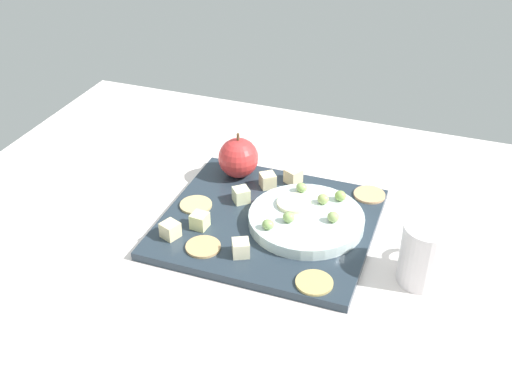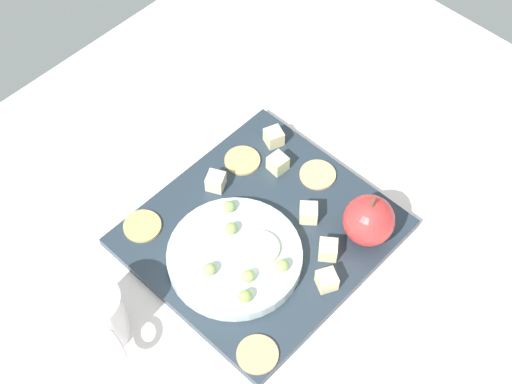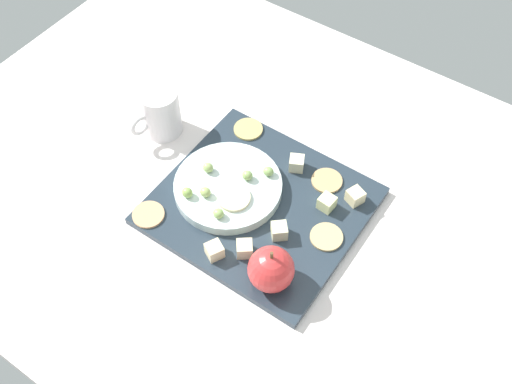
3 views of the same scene
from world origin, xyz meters
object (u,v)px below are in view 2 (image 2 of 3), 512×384
at_px(grape_4, 245,296).
at_px(cheese_cube_2, 327,280).
at_px(cheese_cube_0, 278,163).
at_px(grape_0, 248,276).
at_px(cup, 98,317).
at_px(grape_3, 229,207).
at_px(cheese_cube_4, 274,137).
at_px(cheese_cube_5, 328,250).
at_px(grape_1, 209,269).
at_px(platter, 261,233).
at_px(cheese_cube_1, 216,181).
at_px(apple_slice_0, 258,249).
at_px(cheese_cube_3, 308,213).
at_px(apple_whole, 369,220).
at_px(grape_5, 231,229).
at_px(cracker_0, 242,160).
at_px(cracker_3, 318,175).
at_px(grape_2, 281,267).
at_px(cracker_2, 257,354).
at_px(cracker_1, 142,226).
at_px(serving_dish, 235,257).

bearing_deg(grape_4, cheese_cube_2, 149.92).
height_order(cheese_cube_0, grape_0, grape_0).
bearing_deg(cup, grape_3, -179.47).
xyz_separation_m(cheese_cube_4, cheese_cube_5, (0.09, 0.18, 0.00)).
relative_size(cheese_cube_5, grape_1, 1.33).
bearing_deg(platter, cup, -10.24).
bearing_deg(cheese_cube_1, grape_3, 64.67).
bearing_deg(apple_slice_0, cheese_cube_3, 176.15).
relative_size(cheese_cube_1, apple_slice_0, 0.45).
xyz_separation_m(apple_whole, cup, (0.34, -0.15, -0.00)).
relative_size(cheese_cube_3, cheese_cube_5, 1.00).
distance_m(cheese_cube_2, grape_0, 0.10).
xyz_separation_m(cheese_cube_1, grape_5, (0.05, 0.08, 0.01)).
relative_size(apple_whole, cheese_cube_3, 2.87).
relative_size(cheese_cube_1, grape_4, 1.33).
xyz_separation_m(cheese_cube_1, cracker_0, (-0.06, -0.00, -0.01)).
height_order(cracker_3, apple_slice_0, apple_slice_0).
height_order(cheese_cube_4, grape_0, grape_0).
bearing_deg(platter, grape_0, 32.31).
height_order(apple_whole, apple_slice_0, apple_whole).
bearing_deg(grape_2, cracker_2, 28.03).
height_order(cheese_cube_2, cracker_1, cheese_cube_2).
height_order(apple_whole, cup, cup).
relative_size(grape_1, grape_5, 1.00).
xyz_separation_m(cheese_cube_3, cup, (0.30, -0.08, 0.02)).
distance_m(cracker_1, grape_2, 0.20).
bearing_deg(apple_slice_0, grape_1, -18.59).
xyz_separation_m(serving_dish, cheese_cube_3, (-0.12, 0.03, 0.00)).
xyz_separation_m(serving_dish, cracker_2, (0.08, 0.11, -0.01)).
bearing_deg(cracker_1, cracker_0, 173.44).
relative_size(cheese_cube_0, cracker_0, 0.46).
height_order(cracker_1, grape_0, grape_0).
relative_size(cheese_cube_1, cracker_1, 0.46).
bearing_deg(apple_slice_0, grape_2, 89.64).
distance_m(grape_5, apple_slice_0, 0.05).
relative_size(platter, apple_slice_0, 5.99).
distance_m(cracker_3, grape_2, 0.18).
bearing_deg(grape_1, serving_dish, 175.82).
bearing_deg(cracker_1, apple_whole, 131.26).
height_order(platter, cheese_cube_4, cheese_cube_4).
height_order(cheese_cube_4, grape_4, grape_4).
height_order(cheese_cube_4, cup, cup).
height_order(grape_1, grape_3, grape_1).
bearing_deg(serving_dish, apple_whole, 146.53).
xyz_separation_m(cracker_0, grape_5, (0.11, 0.08, 0.02)).
height_order(apple_whole, cheese_cube_4, apple_whole).
xyz_separation_m(platter, grape_3, (0.01, -0.05, 0.03)).
distance_m(cracker_3, grape_5, 0.16).
relative_size(cheese_cube_3, cracker_2, 0.46).
height_order(cracker_2, grape_0, grape_0).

